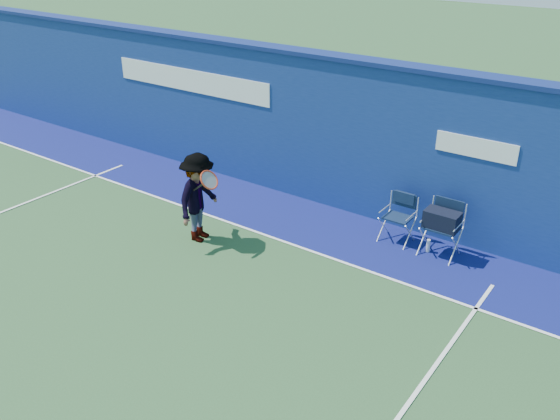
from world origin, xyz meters
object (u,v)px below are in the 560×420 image
Objects in this scene: directors_chair_left at (397,226)px; water_bottle at (428,246)px; tennis_player at (199,198)px; directors_chair_right at (441,234)px.

directors_chair_left is 0.67m from water_bottle.
tennis_player is at bearing -145.43° from directors_chair_left.
water_bottle is at bearing -170.88° from directors_chair_right.
directors_chair_right reaches higher than directors_chair_left.
directors_chair_left reaches higher than water_bottle.
directors_chair_right is at bearing 27.91° from tennis_player.
directors_chair_right is 4.36m from tennis_player.
directors_chair_left is at bearing 174.45° from water_bottle.
tennis_player reaches higher than directors_chair_left.
directors_chair_left is 0.85m from directors_chair_right.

